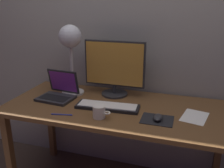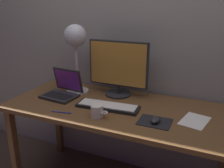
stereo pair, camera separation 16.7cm
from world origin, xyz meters
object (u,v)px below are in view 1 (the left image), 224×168
object	(u,v)px
monitor	(115,67)
pen	(62,115)
coffee_mug	(99,112)
laptop	(59,90)
keyboard_main	(108,106)
desk_lamp	(70,42)
mouse	(158,117)

from	to	relation	value
monitor	pen	distance (m)	0.56
coffee_mug	pen	xyz separation A→B (m)	(-0.25, -0.04, -0.04)
laptop	pen	distance (m)	0.33
monitor	keyboard_main	distance (m)	0.34
keyboard_main	desk_lamp	distance (m)	0.57
monitor	desk_lamp	bearing A→B (deg)	-168.23
desk_lamp	coffee_mug	world-z (taller)	desk_lamp
coffee_mug	pen	bearing A→B (deg)	-170.70
keyboard_main	laptop	bearing A→B (deg)	169.20
monitor	mouse	size ratio (longest dim) A/B	4.93
laptop	mouse	bearing A→B (deg)	-12.02
keyboard_main	pen	distance (m)	0.32
monitor	coffee_mug	size ratio (longest dim) A/B	4.09
laptop	coffee_mug	bearing A→B (deg)	-29.81
desk_lamp	laptop	bearing A→B (deg)	-117.79
laptop	pen	size ratio (longest dim) A/B	2.02
laptop	monitor	bearing A→B (deg)	25.00
desk_lamp	keyboard_main	bearing A→B (deg)	-28.22
desk_lamp	pen	bearing A→B (deg)	-74.68
monitor	coffee_mug	world-z (taller)	monitor
keyboard_main	desk_lamp	bearing A→B (deg)	151.78
keyboard_main	coffee_mug	world-z (taller)	coffee_mug
pen	coffee_mug	bearing A→B (deg)	9.30
keyboard_main	laptop	size ratio (longest dim) A/B	1.59
keyboard_main	laptop	distance (m)	0.43
keyboard_main	coffee_mug	size ratio (longest dim) A/B	3.88
pen	monitor	bearing A→B (deg)	64.21
mouse	monitor	bearing A→B (deg)	138.28
monitor	pen	world-z (taller)	monitor
desk_lamp	pen	xyz separation A→B (m)	(0.11, -0.39, -0.41)
monitor	desk_lamp	size ratio (longest dim) A/B	0.87
keyboard_main	mouse	bearing A→B (deg)	-13.41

